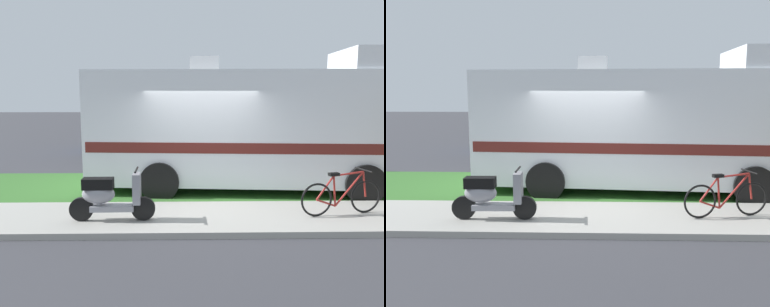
# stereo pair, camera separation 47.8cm
# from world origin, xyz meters

# --- Properties ---
(ground_plane) EXTENTS (80.00, 80.00, 0.00)m
(ground_plane) POSITION_xyz_m (0.00, 0.00, 0.00)
(ground_plane) COLOR #38383D
(sidewalk) EXTENTS (24.00, 2.00, 0.12)m
(sidewalk) POSITION_xyz_m (0.00, -1.20, 0.06)
(sidewalk) COLOR #9E9B93
(sidewalk) RESTS_ON ground
(grass_strip) EXTENTS (24.00, 3.40, 0.08)m
(grass_strip) POSITION_xyz_m (0.00, 1.50, 0.04)
(grass_strip) COLOR #336628
(grass_strip) RESTS_ON ground
(motorhome_rv) EXTENTS (8.01, 3.18, 3.47)m
(motorhome_rv) POSITION_xyz_m (1.44, 1.39, 1.65)
(motorhome_rv) COLOR silver
(motorhome_rv) RESTS_ON ground
(scooter) EXTENTS (1.58, 0.50, 0.97)m
(scooter) POSITION_xyz_m (-1.76, -1.48, 0.58)
(scooter) COLOR black
(scooter) RESTS_ON ground
(bicycle) EXTENTS (1.68, 0.55, 0.88)m
(bicycle) POSITION_xyz_m (2.67, -1.21, 0.49)
(bicycle) COLOR black
(bicycle) RESTS_ON ground
(pickup_truck_near) EXTENTS (5.10, 2.38, 1.71)m
(pickup_truck_near) POSITION_xyz_m (5.54, 5.74, 0.92)
(pickup_truck_near) COLOR silver
(pickup_truck_near) RESTS_ON ground
(pickup_truck_far) EXTENTS (5.82, 2.33, 1.79)m
(pickup_truck_far) POSITION_xyz_m (-1.88, 8.57, 0.96)
(pickup_truck_far) COLOR #1E478C
(pickup_truck_far) RESTS_ON ground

